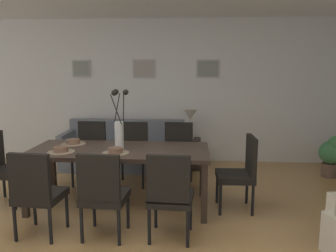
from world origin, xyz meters
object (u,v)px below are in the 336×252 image
Objects in this scene: centerpiece_vase at (119,126)px; dining_chair_mid_right at (178,151)px; dining_chair_near_left at (36,190)px; bowl_near_left at (61,149)px; bowl_near_right at (73,141)px; dining_table at (120,154)px; sofa at (124,151)px; potted_plant at (331,154)px; dining_chair_head_west at (1,165)px; bowl_far_left at (116,150)px; dining_chair_far_left at (103,191)px; framed_picture_left at (81,69)px; dining_chair_near_right at (90,149)px; table_lamp at (190,117)px; side_table at (190,154)px; framed_picture_center at (144,69)px; framed_picture_right at (208,69)px; dining_chair_far_right at (133,150)px; dining_chair_mid_left at (170,192)px; dining_chair_head_east at (241,169)px.

dining_chair_mid_right is at bearing 52.87° from centerpiece_vase.
bowl_near_left is (0.01, 0.68, 0.27)m from dining_chair_near_left.
dining_chair_mid_right reaches higher than bowl_near_right.
dining_table is at bearing -127.12° from dining_chair_mid_right.
potted_plant is (3.39, -0.33, 0.09)m from sofa.
dining_chair_head_west is 5.41× the size of bowl_far_left.
dining_chair_far_left is 2.76× the size of framed_picture_left.
dining_chair_near_left is 4.42m from potted_plant.
framed_picture_left is (-0.52, 1.33, 1.20)m from dining_chair_near_right.
framed_picture_left reaches higher than dining_table.
table_lamp is (0.85, 2.61, 0.38)m from dining_chair_far_left.
bowl_near_left is at bearing -127.91° from table_lamp.
dining_chair_near_left is 3.37m from framed_picture_left.
dining_chair_head_west is 2.97m from side_table.
dining_chair_far_left is 2.28× the size of framed_picture_center.
dining_chair_far_left is 2.21× the size of framed_picture_right.
centerpiece_vase is 1.10× the size of potted_plant.
dining_chair_far_left is 5.41× the size of bowl_far_left.
dining_chair_far_right is 5.41× the size of bowl_near_left.
dining_chair_far_left is 3.52m from framed_picture_left.
dining_chair_head_west is 1.61m from centerpiece_vase.
framed_picture_right is at bearing 53.24° from bowl_near_left.
table_lamp is 1.00m from framed_picture_right.
dining_chair_far_left is 1.77× the size of side_table.
dining_chair_head_west is 5.41× the size of bowl_near_left.
dining_chair_near_left is 1.25× the size of centerpiece_vase.
dining_chair_near_left reaches higher than potted_plant.
framed_picture_left is (-0.87, 0.48, 1.43)m from sofa.
framed_picture_center is at bearing 150.41° from table_lamp.
bowl_near_left and bowl_near_right have the same top height.
dining_chair_head_west is at bearing -140.22° from framed_picture_right.
dining_chair_mid_right is at bearing -109.89° from framed_picture_right.
centerpiece_vase is at bearing -80.52° from sofa.
sofa is at bearing 79.30° from bowl_near_left.
framed_picture_center reaches higher than dining_chair_mid_right.
side_table is 2.27m from potted_plant.
dining_chair_head_west is at bearing -179.37° from centerpiece_vase.
bowl_far_left is 2.04m from sofa.
dining_chair_near_right is 1.80× the size of table_lamp.
framed_picture_right is (1.16, 2.22, 0.69)m from centerpiece_vase.
side_table is (0.86, 1.74, -0.41)m from dining_table.
dining_chair_mid_right reaches higher than side_table.
dining_chair_near_right is 2.21× the size of framed_picture_right.
dining_chair_far_right is at bearing 89.90° from dining_chair_far_left.
centerpiece_vase is 1.76× the size of framed_picture_right.
dining_chair_near_right is 2.20m from dining_chair_mid_left.
dining_chair_far_left is 2.76m from side_table.
bowl_near_left is at bearing -174.46° from dining_chair_head_east.
framed_picture_center is (0.67, 3.12, 1.20)m from dining_chair_near_left.
framed_picture_center is (-0.00, 2.22, 0.69)m from centerpiece_vase.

